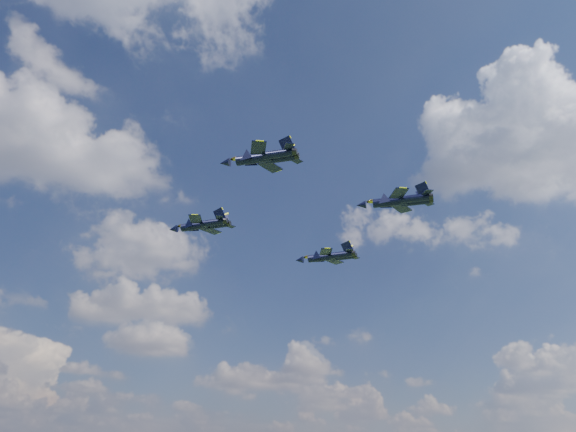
% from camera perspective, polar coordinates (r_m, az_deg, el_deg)
% --- Properties ---
extents(jet_lead, '(12.78, 12.37, 3.42)m').
position_cam_1_polar(jet_lead, '(115.68, -9.59, -1.01)').
color(jet_lead, black).
extents(jet_left, '(12.70, 11.22, 3.27)m').
position_cam_1_polar(jet_left, '(89.61, -3.73, 5.82)').
color(jet_left, black).
extents(jet_right, '(13.04, 12.58, 3.49)m').
position_cam_1_polar(jet_right, '(123.92, 3.26, -4.22)').
color(jet_right, black).
extents(jet_slot, '(13.54, 11.81, 3.47)m').
position_cam_1_polar(jet_slot, '(103.56, 10.07, 1.43)').
color(jet_slot, black).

